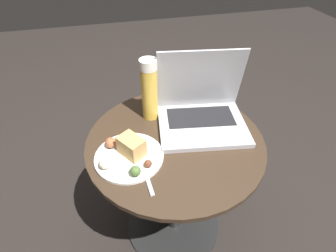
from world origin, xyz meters
The scene contains 6 objects.
ground_plane centered at (0.00, 0.00, 0.00)m, with size 6.00×6.00×0.00m, color black.
table centered at (0.00, 0.00, 0.37)m, with size 0.63×0.63×0.56m.
laptop centered at (0.12, 0.07, 0.62)m, with size 0.35×0.30×0.26m.
beer_glass centered at (-0.06, 0.15, 0.68)m, with size 0.06×0.06×0.24m.
snack_plate centered at (-0.17, -0.05, 0.58)m, with size 0.22×0.22×0.07m.
fork centered at (-0.13, -0.11, 0.57)m, with size 0.03×0.18×0.00m.
Camera 1 is at (-0.19, -0.65, 1.19)m, focal length 28.00 mm.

